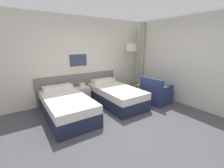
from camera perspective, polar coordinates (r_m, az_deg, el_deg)
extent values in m
plane|color=#47474C|center=(3.65, 6.43, -15.34)|extent=(16.00, 16.00, 0.00)
cube|color=beige|center=(5.17, -10.18, 9.28)|extent=(10.00, 0.06, 2.70)
cube|color=slate|center=(5.18, -12.23, -1.02)|extent=(2.73, 0.04, 0.89)
cube|color=white|center=(5.02, -12.80, 8.84)|extent=(0.64, 0.03, 0.44)
cube|color=#333D56|center=(5.01, -12.73, 8.83)|extent=(0.58, 0.01, 0.38)
cube|color=white|center=(4.99, 28.92, 7.49)|extent=(0.06, 4.79, 2.70)
cube|color=beige|center=(4.96, 28.63, 7.13)|extent=(0.03, 4.41, 2.64)
cube|color=#A8A393|center=(6.11, 10.95, 9.79)|extent=(0.10, 0.24, 2.64)
cube|color=#1E233D|center=(4.12, -16.75, -9.59)|extent=(1.02, 1.99, 0.34)
cube|color=silver|center=(4.02, -17.04, -6.10)|extent=(1.01, 1.97, 0.20)
cube|color=silver|center=(4.68, -19.99, -1.30)|extent=(0.81, 0.34, 0.13)
cube|color=#1E233D|center=(4.76, 1.46, -5.60)|extent=(1.02, 1.99, 0.34)
cube|color=silver|center=(4.67, 1.48, -2.51)|extent=(1.01, 1.97, 0.20)
cube|color=silver|center=(5.25, -3.35, 1.28)|extent=(0.81, 0.34, 0.13)
cube|color=beige|center=(5.03, -11.07, -3.84)|extent=(0.43, 0.36, 0.49)
cube|color=beige|center=(4.94, -11.25, -0.38)|extent=(0.14, 0.14, 0.14)
cylinder|color=#9E9993|center=(5.99, 6.72, -2.96)|extent=(0.24, 0.24, 0.02)
cylinder|color=#9E9993|center=(5.80, 6.95, 4.53)|extent=(0.02, 0.02, 1.57)
cube|color=beige|center=(5.71, 7.25, 13.64)|extent=(0.26, 0.26, 0.27)
cylinder|color=brown|center=(5.42, 9.10, -5.00)|extent=(0.30, 0.30, 0.01)
cylinder|color=brown|center=(5.35, 9.21, -2.60)|extent=(0.05, 0.05, 0.46)
cylinder|color=brown|center=(5.28, 9.31, -0.10)|extent=(0.47, 0.47, 0.02)
cube|color=navy|center=(5.07, 16.46, -4.41)|extent=(0.78, 0.85, 0.43)
cube|color=navy|center=(4.71, 14.65, -0.39)|extent=(0.16, 0.80, 0.42)
cube|color=navy|center=(4.80, 20.13, -2.00)|extent=(0.61, 0.14, 0.18)
cube|color=navy|center=(5.18, 13.55, -0.29)|extent=(0.61, 0.14, 0.18)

